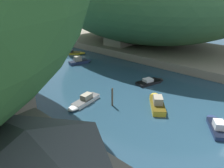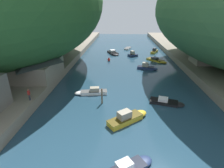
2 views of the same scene
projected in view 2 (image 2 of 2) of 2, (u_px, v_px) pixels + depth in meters
The scene contains 18 objects.
water_surface at pixel (126, 70), 40.94m from camera, with size 130.00×130.00×0.00m, color #234256.
left_bank at pixel (25, 66), 41.73m from camera, with size 22.00×120.00×1.49m.
hillside_left at pixel (6, 1), 36.09m from camera, with size 40.05×56.07×26.33m.
boathouse_shed at pixel (38, 64), 31.90m from camera, with size 6.88×10.07×4.56m.
right_bank_cottage at pixel (207, 55), 40.36m from camera, with size 6.58×5.80×3.82m.
boat_small_dinghy at pixel (129, 167), 15.32m from camera, with size 4.80×3.75×1.22m.
boat_cabin_cruiser at pixel (113, 53), 55.64m from camera, with size 4.32×6.40×1.15m.
boat_mid_channel at pixel (147, 67), 41.35m from camera, with size 4.99×2.70×1.59m.
boat_white_cruiser at pixel (91, 92), 29.31m from camera, with size 5.59×2.08×1.17m.
boat_yellow_tender at pixel (129, 117), 22.17m from camera, with size 5.57×4.77×1.62m.
boat_red_skiff at pixel (133, 55), 52.78m from camera, with size 3.59×3.13×1.70m.
boat_moored_right at pixel (128, 48), 63.06m from camera, with size 3.10×5.22×0.48m.
boat_open_rowboat at pixel (155, 51), 57.40m from camera, with size 3.57×5.48×1.64m.
boat_far_upstream at pixel (157, 60), 47.71m from camera, with size 5.38×5.75×1.02m.
boat_far_right_bank at pixel (167, 102), 26.29m from camera, with size 5.31×3.06×0.87m.
mooring_post_middle at pixel (102, 96), 25.99m from camera, with size 0.23×0.23×2.50m.
channel_buoy_near at pixel (109, 60), 47.88m from camera, with size 0.78×0.78×1.17m.
person_on_quay at pixel (29, 94), 23.94m from camera, with size 0.27×0.41×1.69m.
Camera 2 is at (-1.38, -9.03, 13.14)m, focal length 28.00 mm.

